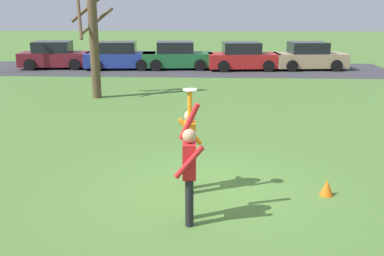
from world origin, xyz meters
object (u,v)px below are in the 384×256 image
person_catcher (190,144)px  parked_car_red (243,57)px  parked_car_blue (120,57)px  frisbee_disc (190,90)px  parked_car_maroon (55,56)px  parked_car_green (177,57)px  parked_car_tan (309,57)px  person_defender (189,168)px  bare_tree_tall (93,33)px  field_cone_orange (327,188)px

person_catcher → parked_car_red: (2.09, 17.71, -0.25)m
person_catcher → parked_car_blue: size_ratio=0.49×
frisbee_disc → parked_car_blue: (-5.15, 17.94, -1.37)m
person_catcher → parked_car_maroon: size_ratio=0.49×
person_catcher → parked_car_blue: 18.45m
parked_car_maroon → parked_car_green: (7.29, 0.09, 0.00)m
parked_car_maroon → parked_car_tan: bearing=-4.8°
parked_car_blue → parked_car_red: bearing=-5.7°
parked_car_red → parked_car_maroon: bearing=173.6°
person_defender → parked_car_tan: person_defender is taller
parked_car_blue → bare_tree_tall: bare_tree_tall is taller
parked_car_maroon → field_cone_orange: parked_car_maroon is taller
parked_car_blue → parked_car_red: size_ratio=1.00×
parked_car_blue → parked_car_tan: bearing=-3.7°
person_defender → bare_tree_tall: (-4.39, 10.57, 1.58)m
person_catcher → parked_car_tan: size_ratio=0.49×
parked_car_blue → person_defender: bearing=-80.4°
parked_car_green → parked_car_red: bearing=-9.0°
person_catcher → field_cone_orange: person_catcher is taller
parked_car_maroon → parked_car_green: bearing=-5.0°
person_catcher → parked_car_red: person_catcher is taller
field_cone_orange → parked_car_blue: bearing=113.7°
parked_car_maroon → field_cone_orange: 21.45m
parked_car_blue → parked_car_green: bearing=-1.9°
parked_car_blue → field_cone_orange: 19.45m
person_catcher → parked_car_blue: bearing=-166.6°
person_catcher → bare_tree_tall: 10.32m
person_defender → frisbee_disc: bearing=0.0°
person_defender → bare_tree_tall: bearing=19.8°
field_cone_orange → parked_car_tan: bearing=79.7°
parked_car_maroon → parked_car_blue: 3.93m
person_defender → bare_tree_tall: size_ratio=0.42×
person_defender → parked_car_maroon: (-9.13, 19.18, -0.25)m
parked_car_red → frisbee_disc: bearing=-102.3°
person_defender → frisbee_disc: frisbee_disc is taller
person_defender → parked_car_blue: 19.74m
parked_car_red → parked_car_tan: bearing=-0.1°
person_defender → person_catcher: bearing=0.0°
person_catcher → bare_tree_tall: size_ratio=0.43×
person_defender → parked_car_red: bearing=-8.8°
parked_car_green → bare_tree_tall: 9.25m
parked_car_blue → person_catcher: bearing=-79.5°
field_cone_orange → bare_tree_tall: bearing=126.9°
person_defender → parked_car_red: (2.03, 19.04, -0.25)m
person_catcher → parked_car_red: 17.84m
parked_car_maroon → bare_tree_tall: bare_tree_tall is taller
person_defender → parked_car_red: 19.15m
frisbee_disc → parked_car_maroon: frisbee_disc is taller
field_cone_orange → person_catcher: bearing=178.1°
frisbee_disc → parked_car_blue: 18.71m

